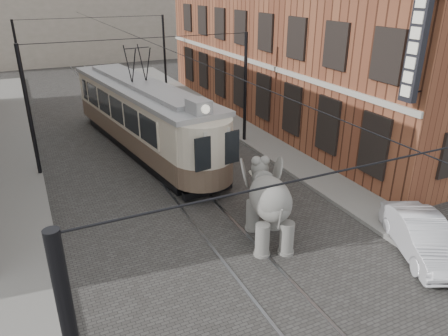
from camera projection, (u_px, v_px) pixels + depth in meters
ground at (200, 206)px, 17.20m from camera, size 120.00×120.00×0.00m
tram_rails at (200, 206)px, 17.20m from camera, size 1.54×80.00×0.02m
sidewalk_right at (321, 178)px, 19.53m from camera, size 2.00×60.00×0.15m
sidewalk_left at (25, 244)px, 14.62m from camera, size 2.00×60.00×0.15m
brick_building at (306, 23)px, 26.58m from camera, size 8.00×26.00×12.00m
catenary at (154, 105)px, 20.07m from camera, size 11.00×30.20×6.00m
tram at (141, 100)px, 22.06m from camera, size 4.66×13.87×5.40m
elephant at (270, 208)px, 14.44m from camera, size 3.46×4.69×2.56m
parked_car at (422, 237)px, 13.95m from camera, size 2.92×4.24×1.32m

